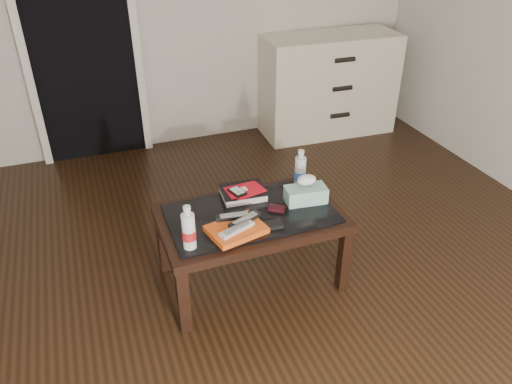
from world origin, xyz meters
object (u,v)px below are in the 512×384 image
(coffee_table, at_px, (251,223))
(water_bottle_right, at_px, (300,169))
(textbook, at_px, (243,193))
(tissue_box, at_px, (306,194))
(dresser, at_px, (328,85))
(water_bottle_left, at_px, (188,227))

(coffee_table, distance_m, water_bottle_right, 0.45)
(textbook, xyz_separation_m, tissue_box, (0.31, -0.18, 0.02))
(water_bottle_right, xyz_separation_m, tissue_box, (-0.04, -0.17, -0.07))
(coffee_table, xyz_separation_m, dresser, (1.39, 1.76, 0.05))
(coffee_table, relative_size, water_bottle_right, 4.20)
(water_bottle_left, bearing_deg, textbook, 41.54)
(dresser, relative_size, water_bottle_right, 5.13)
(textbook, bearing_deg, coffee_table, -90.92)
(dresser, bearing_deg, coffee_table, -125.94)
(water_bottle_left, bearing_deg, coffee_table, 24.74)
(dresser, height_order, water_bottle_right, dresser)
(dresser, relative_size, tissue_box, 5.30)
(coffee_table, distance_m, dresser, 2.24)
(water_bottle_left, bearing_deg, dresser, 47.43)
(textbook, height_order, tissue_box, tissue_box)
(tissue_box, bearing_deg, water_bottle_right, 83.11)
(textbook, xyz_separation_m, water_bottle_left, (-0.40, -0.36, 0.10))
(tissue_box, bearing_deg, dresser, 65.33)
(textbook, bearing_deg, dresser, 53.40)
(coffee_table, bearing_deg, water_bottle_left, -155.26)
(water_bottle_left, distance_m, tissue_box, 0.74)
(coffee_table, relative_size, tissue_box, 4.35)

